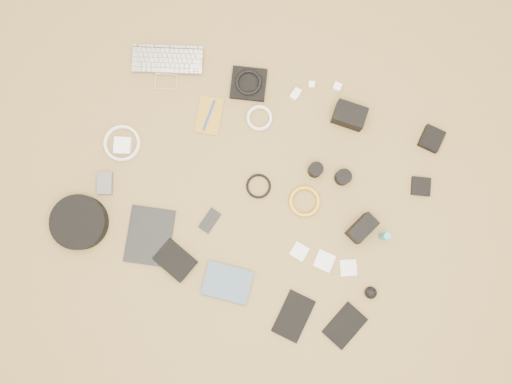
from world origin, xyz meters
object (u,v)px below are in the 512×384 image
(laptop, at_px, (167,70))
(phone, at_px, (210,221))
(tablet, at_px, (150,236))
(dslr_camera, at_px, (349,115))
(headphone_case, at_px, (79,222))
(paperback, at_px, (223,300))

(laptop, height_order, phone, laptop)
(tablet, xyz_separation_m, phone, (0.21, 0.15, -0.00))
(dslr_camera, relative_size, phone, 1.32)
(phone, xyz_separation_m, headphone_case, (-0.49, -0.20, 0.03))
(laptop, height_order, tablet, laptop)
(dslr_camera, bearing_deg, headphone_case, -139.26)
(laptop, bearing_deg, dslr_camera, -12.79)
(tablet, height_order, paperback, paperback)
(laptop, xyz_separation_m, phone, (0.40, -0.53, -0.01))
(dslr_camera, xyz_separation_m, tablet, (-0.59, -0.76, -0.03))
(headphone_case, bearing_deg, dslr_camera, 42.78)
(headphone_case, bearing_deg, paperback, -7.19)
(dslr_camera, xyz_separation_m, paperback, (-0.22, -0.90, -0.03))
(headphone_case, relative_size, paperback, 1.19)
(dslr_camera, distance_m, phone, 0.73)
(tablet, bearing_deg, laptop, 93.21)
(laptop, height_order, dslr_camera, dslr_camera)
(dslr_camera, bearing_deg, laptop, -176.04)
(laptop, distance_m, phone, 0.67)
(tablet, bearing_deg, phone, 22.43)
(laptop, relative_size, phone, 3.06)
(tablet, relative_size, phone, 2.40)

